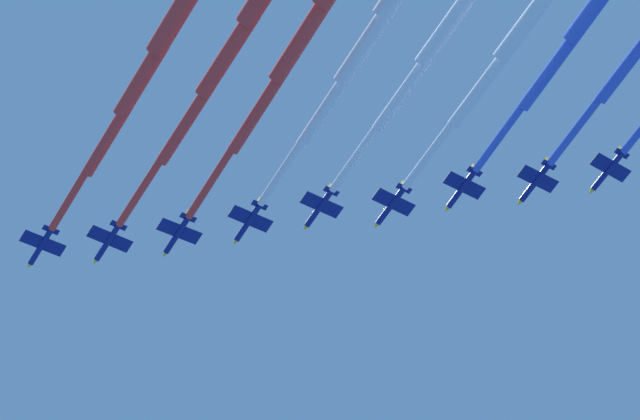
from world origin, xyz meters
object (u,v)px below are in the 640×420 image
(jet_port_mid, at_px, (365,43))
(jet_starboard_mid, at_px, (450,23))
(jet_port_inner, at_px, (228,52))
(jet_starboard_inner, at_px, (303,35))
(jet_lead, at_px, (141,78))
(jet_port_outer, at_px, (530,17))

(jet_port_mid, height_order, jet_starboard_mid, jet_starboard_mid)
(jet_port_inner, height_order, jet_port_mid, jet_port_mid)
(jet_port_inner, xyz_separation_m, jet_starboard_inner, (-4.25, -12.69, -0.94))
(jet_lead, distance_m, jet_starboard_mid, 54.75)
(jet_starboard_mid, xyz_separation_m, jet_port_outer, (-2.82, -12.97, -3.29))
(jet_port_mid, distance_m, jet_starboard_mid, 15.00)
(jet_starboard_inner, height_order, jet_starboard_mid, jet_starboard_mid)
(jet_lead, distance_m, jet_port_inner, 16.75)
(jet_port_mid, bearing_deg, jet_starboard_mid, -106.14)
(jet_port_mid, bearing_deg, jet_starboard_inner, 95.21)
(jet_port_inner, distance_m, jet_port_mid, 23.64)
(jet_lead, distance_m, jet_port_outer, 68.11)
(jet_lead, bearing_deg, jet_starboard_inner, -111.23)
(jet_lead, relative_size, jet_port_inner, 0.91)
(jet_starboard_mid, relative_size, jet_port_outer, 1.00)
(jet_port_mid, relative_size, jet_port_outer, 0.97)
(jet_port_inner, distance_m, jet_starboard_inner, 13.42)
(jet_lead, bearing_deg, jet_port_outer, -104.32)
(jet_port_inner, bearing_deg, jet_starboard_mid, -101.12)
(jet_port_inner, relative_size, jet_port_outer, 1.04)
(jet_starboard_inner, xyz_separation_m, jet_starboard_mid, (-3.16, -25.02, 2.97))
(jet_lead, distance_m, jet_starboard_inner, 30.12)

